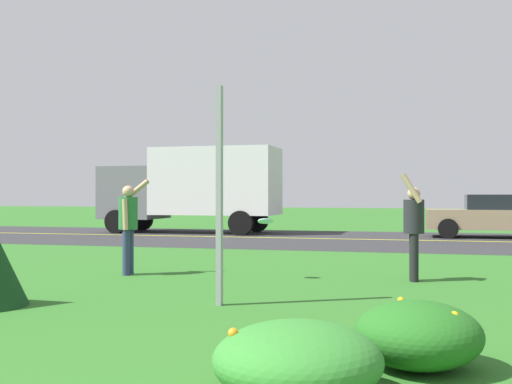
{
  "coord_description": "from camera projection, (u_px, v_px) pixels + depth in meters",
  "views": [
    {
      "loc": [
        1.57,
        -1.38,
        1.43
      ],
      "look_at": [
        -1.11,
        8.56,
        1.48
      ],
      "focal_mm": 44.62,
      "sensor_mm": 36.0,
      "label": 1
    }
  ],
  "objects": [
    {
      "name": "ground_plane",
      "position": [
        333.0,
        278.0,
        11.03
      ],
      "size": [
        120.0,
        120.0,
        0.0
      ],
      "primitive_type": "plane",
      "color": "#2D6B23"
    },
    {
      "name": "highway_strip",
      "position": [
        376.0,
        240.0,
        20.32
      ],
      "size": [
        120.0,
        9.08,
        0.01
      ],
      "primitive_type": "cube",
      "color": "#2D2D30",
      "rests_on": "ground"
    },
    {
      "name": "highway_center_stripe",
      "position": [
        376.0,
        240.0,
        20.32
      ],
      "size": [
        120.0,
        0.16,
        0.0
      ],
      "primitive_type": "cube",
      "color": "yellow",
      "rests_on": "ground"
    },
    {
      "name": "daylily_clump_front_right",
      "position": [
        298.0,
        360.0,
        4.49
      ],
      "size": [
        1.21,
        1.25,
        0.54
      ],
      "color": "#337F2D",
      "rests_on": "ground"
    },
    {
      "name": "daylily_clump_mid_left",
      "position": [
        418.0,
        335.0,
        5.26
      ],
      "size": [
        1.06,
        1.09,
        0.56
      ],
      "color": "#23661E",
      "rests_on": "ground"
    },
    {
      "name": "sign_post_near_path",
      "position": [
        219.0,
        195.0,
        8.27
      ],
      "size": [
        0.07,
        0.1,
        2.86
      ],
      "color": "#93969B",
      "rests_on": "ground"
    },
    {
      "name": "person_thrower_green_shirt",
      "position": [
        128.0,
        221.0,
        11.42
      ],
      "size": [
        0.49,
        0.52,
        1.73
      ],
      "color": "#287038",
      "rests_on": "ground"
    },
    {
      "name": "person_catcher_dark_shirt",
      "position": [
        414.0,
        225.0,
        10.58
      ],
      "size": [
        0.39,
        0.51,
        1.79
      ],
      "color": "#232328",
      "rests_on": "ground"
    },
    {
      "name": "frisbee_pale_blue",
      "position": [
        266.0,
        221.0,
        10.8
      ],
      "size": [
        0.27,
        0.26,
        0.13
      ],
      "color": "#ADD6E5"
    },
    {
      "name": "car_tan_center_left",
      "position": [
        496.0,
        216.0,
        21.3
      ],
      "size": [
        4.5,
        2.0,
        1.45
      ],
      "color": "#937F60",
      "rests_on": "ground"
    },
    {
      "name": "box_truck_gray",
      "position": [
        194.0,
        185.0,
        24.11
      ],
      "size": [
        6.7,
        2.46,
        3.2
      ],
      "color": "slate",
      "rests_on": "ground"
    }
  ]
}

